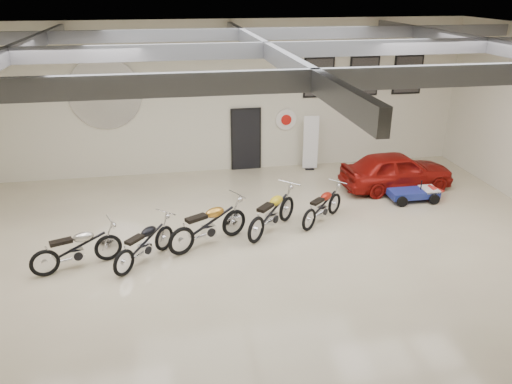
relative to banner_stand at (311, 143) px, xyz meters
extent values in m
cube|color=beige|center=(-2.68, -5.50, -0.95)|extent=(16.00, 12.00, 0.01)
cube|color=gray|center=(-2.68, -5.50, 4.05)|extent=(16.00, 12.00, 0.01)
cube|color=beige|center=(-2.68, 0.50, 1.55)|extent=(16.00, 0.02, 5.00)
cube|color=black|center=(-2.18, 0.45, 0.10)|extent=(0.92, 0.08, 2.10)
imported|color=maroon|center=(2.18, -2.19, -0.35)|extent=(1.66, 3.61, 1.20)
camera|label=1|loc=(-4.75, -15.84, 5.06)|focal=35.00mm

